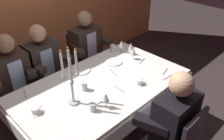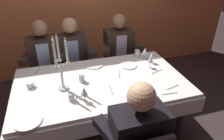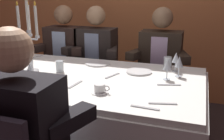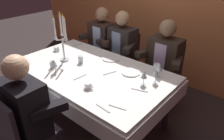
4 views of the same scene
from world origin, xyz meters
The scene contains 23 objects.
dining_table centered at (0.00, 0.00, 0.62)m, with size 1.94×1.14×0.74m.
candelabra centered at (-0.42, -0.04, 1.02)m, with size 0.15×0.17×0.61m.
dinner_plate_0 centered at (0.00, 0.37, 0.75)m, with size 0.23×0.23×0.01m, color white.
dinner_plate_1 centered at (0.42, 0.23, 0.75)m, with size 0.21×0.21×0.01m, color white.
wine_glass_0 centered at (-0.24, -0.32, 0.86)m, with size 0.07×0.07×0.16m.
wine_glass_1 centered at (0.74, 0.23, 0.85)m, with size 0.07×0.07×0.16m.
wine_glass_2 centered at (0.66, 0.12, 0.86)m, with size 0.07×0.07×0.16m.
wine_glass_3 centered at (0.70, 0.36, 0.85)m, with size 0.07×0.07×0.16m.
water_tumbler_0 centered at (-0.21, 0.04, 0.79)m, with size 0.06×0.06×0.09m, color silver.
water_tumbler_1 centered at (0.63, 0.45, 0.79)m, with size 0.07×0.07×0.10m, color silver.
water_tumbler_2 centered at (-0.36, -0.27, 0.78)m, with size 0.06×0.06×0.08m, color silver.
coffee_cup_0 centered at (0.28, -0.30, 0.77)m, with size 0.13×0.12×0.06m.
coffee_cup_1 centered at (-0.76, 0.09, 0.77)m, with size 0.13×0.12×0.06m.
fork_0 centered at (0.24, 0.07, 0.74)m, with size 0.17×0.02×0.01m, color #B7B7BC.
fork_1 centered at (0.70, 0.00, 0.74)m, with size 0.17×0.02×0.01m, color #B7B7BC.
fork_2 centered at (-0.70, 0.41, 0.74)m, with size 0.17×0.02×0.01m, color #B7B7BC.
spoon_3 centered at (0.62, -0.44, 0.74)m, with size 0.17×0.02×0.01m, color #B7B7BC.
fork_4 centered at (0.06, -0.21, 0.74)m, with size 0.17×0.02×0.01m, color #B7B7BC.
fork_5 centered at (0.71, -0.35, 0.74)m, with size 0.17×0.02×0.01m, color #B7B7BC.
seated_diner_0 centered at (-0.61, 0.89, 0.74)m, with size 0.63×0.48×1.24m.
seated_diner_1 centered at (-0.22, 0.89, 0.74)m, with size 0.63×0.48×1.24m.
seated_diner_2 centered at (0.08, -0.89, 0.74)m, with size 0.63×0.48×1.24m.
seated_diner_3 centered at (0.50, 0.89, 0.74)m, with size 0.63×0.48×1.24m.
Camera 3 is at (0.89, -1.84, 1.39)m, focal length 42.87 mm.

